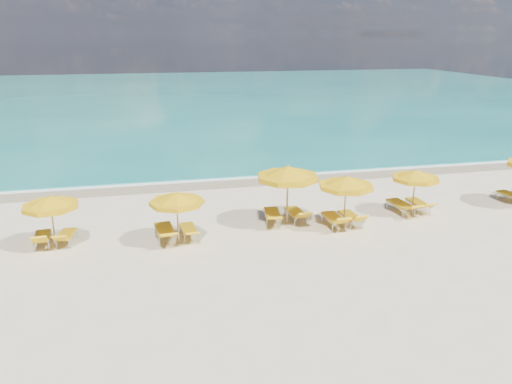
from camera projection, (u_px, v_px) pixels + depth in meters
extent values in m
plane|color=beige|center=(264.00, 231.00, 20.42)|extent=(120.00, 120.00, 0.00)
cube|color=#15766E|center=(177.00, 96.00, 65.04)|extent=(120.00, 80.00, 0.30)
cube|color=tan|center=(232.00, 181.00, 27.30)|extent=(120.00, 2.60, 0.01)
cube|color=white|center=(230.00, 177.00, 28.05)|extent=(120.00, 1.20, 0.03)
cube|color=white|center=(124.00, 149.00, 34.96)|extent=(14.00, 0.36, 0.05)
cube|color=white|center=(288.00, 125.00, 44.42)|extent=(18.00, 0.30, 0.05)
cylinder|color=tan|center=(53.00, 223.00, 18.53)|extent=(0.06, 0.06, 2.00)
cone|color=#E7AE0B|center=(50.00, 201.00, 18.28)|extent=(2.54, 2.54, 0.40)
cylinder|color=#E7AE0B|center=(51.00, 206.00, 18.34)|extent=(2.57, 2.57, 0.16)
sphere|color=tan|center=(49.00, 196.00, 18.22)|extent=(0.09, 0.09, 0.09)
cylinder|color=tan|center=(178.00, 219.00, 18.89)|extent=(0.06, 0.06, 2.02)
cone|color=#E7AE0B|center=(177.00, 197.00, 18.63)|extent=(2.15, 2.15, 0.40)
cylinder|color=#E7AE0B|center=(177.00, 202.00, 18.69)|extent=(2.17, 2.17, 0.16)
sphere|color=tan|center=(176.00, 192.00, 18.57)|extent=(0.09, 0.09, 0.09)
cylinder|color=tan|center=(287.00, 196.00, 20.74)|extent=(0.08, 0.08, 2.51)
cone|color=#E7AE0B|center=(288.00, 172.00, 20.42)|extent=(3.05, 3.05, 0.50)
cylinder|color=#E7AE0B|center=(288.00, 177.00, 20.50)|extent=(3.07, 3.07, 0.20)
sphere|color=tan|center=(288.00, 166.00, 20.35)|extent=(0.11, 0.11, 0.11)
cylinder|color=tan|center=(345.00, 203.00, 20.43)|extent=(0.07, 0.07, 2.19)
cone|color=#E7AE0B|center=(346.00, 181.00, 20.15)|extent=(2.49, 2.49, 0.44)
cylinder|color=#E7AE0B|center=(346.00, 186.00, 20.22)|extent=(2.51, 2.51, 0.17)
sphere|color=tan|center=(346.00, 176.00, 20.09)|extent=(0.10, 0.10, 0.10)
cylinder|color=tan|center=(414.00, 193.00, 22.02)|extent=(0.06, 0.06, 2.01)
cone|color=#E7AE0B|center=(416.00, 174.00, 21.77)|extent=(2.12, 2.12, 0.40)
cylinder|color=#E7AE0B|center=(415.00, 178.00, 21.83)|extent=(2.14, 2.14, 0.16)
sphere|color=tan|center=(416.00, 170.00, 21.71)|extent=(0.09, 0.09, 0.09)
cube|color=#E7B30E|center=(42.00, 236.00, 18.97)|extent=(0.65, 1.28, 0.08)
cube|color=#E7B30E|center=(39.00, 240.00, 18.15)|extent=(0.59, 0.54, 0.43)
cube|color=#E7B30E|center=(67.00, 234.00, 19.18)|extent=(0.66, 1.24, 0.07)
cube|color=#E7B30E|center=(60.00, 238.00, 18.35)|extent=(0.58, 0.55, 0.39)
cube|color=#E7B30E|center=(165.00, 229.00, 19.47)|extent=(0.78, 1.50, 0.09)
cube|color=#E7B30E|center=(168.00, 235.00, 18.49)|extent=(0.70, 0.71, 0.38)
cube|color=#E7B30E|center=(188.00, 228.00, 19.72)|extent=(0.63, 1.26, 0.08)
cube|color=#E7B30E|center=(192.00, 234.00, 18.88)|extent=(0.58, 0.59, 0.30)
cube|color=#E7B30E|center=(272.00, 213.00, 21.29)|extent=(0.82, 1.45, 0.08)
cube|color=#E7B30E|center=(275.00, 218.00, 20.32)|extent=(0.70, 0.72, 0.33)
cube|color=#E7B30E|center=(295.00, 212.00, 21.45)|extent=(0.68, 1.38, 0.08)
cube|color=#E7B30E|center=(304.00, 215.00, 20.54)|extent=(0.63, 0.61, 0.42)
cube|color=#E7B30E|center=(333.00, 217.00, 20.81)|extent=(0.62, 1.36, 0.08)
cube|color=#E7B30E|center=(342.00, 221.00, 19.89)|extent=(0.61, 0.57, 0.44)
cube|color=#E7B30E|center=(350.00, 215.00, 21.06)|extent=(0.64, 1.31, 0.08)
cube|color=#E7B30E|center=(360.00, 218.00, 20.20)|extent=(0.60, 0.56, 0.42)
cube|color=#E7B30E|center=(400.00, 204.00, 22.41)|extent=(0.76, 1.47, 0.09)
cube|color=#E7B30E|center=(414.00, 208.00, 21.46)|extent=(0.69, 0.69, 0.37)
cube|color=#E7B30E|center=(417.00, 202.00, 22.74)|extent=(0.59, 1.29, 0.08)
cube|color=#E7B30E|center=(428.00, 206.00, 21.86)|extent=(0.58, 0.58, 0.35)
cube|color=#E7B30E|center=(511.00, 194.00, 23.83)|extent=(0.79, 1.37, 0.08)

